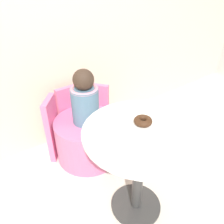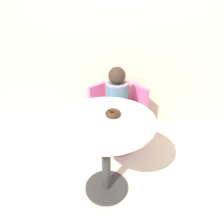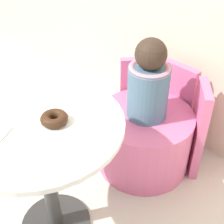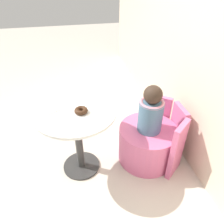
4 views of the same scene
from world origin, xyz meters
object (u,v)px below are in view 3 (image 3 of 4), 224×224
round_table (43,152)px  child_figure (149,83)px  tub_chair (144,139)px  donut (54,119)px

round_table → child_figure: (0.02, 0.70, 0.07)m
round_table → tub_chair: bearing=88.7°
child_figure → tub_chair: bearing=77.7°
round_table → donut: bearing=44.8°
donut → round_table: bearing=-135.2°
round_table → child_figure: size_ratio=1.50×
tub_chair → child_figure: size_ratio=1.22×
child_figure → donut: child_figure is taller
tub_chair → donut: bearing=-87.1°
round_table → donut: donut is taller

